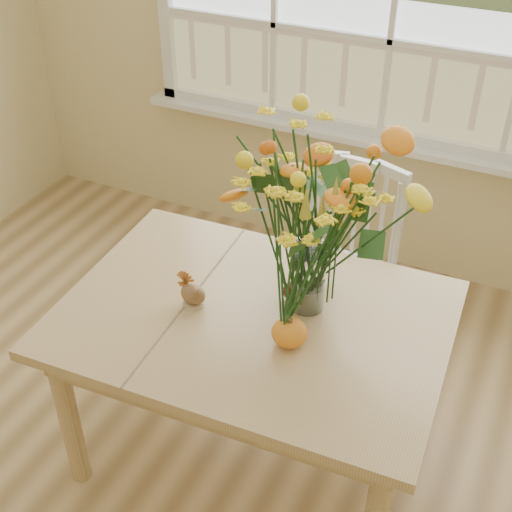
% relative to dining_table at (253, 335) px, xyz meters
% --- Properties ---
extents(dining_table, '(1.29, 0.96, 0.67)m').
position_rel_dining_table_xyz_m(dining_table, '(0.00, 0.00, 0.00)').
color(dining_table, tan).
rests_on(dining_table, floor).
extents(windsor_chair, '(0.43, 0.41, 0.88)m').
position_rel_dining_table_xyz_m(windsor_chair, '(0.09, 0.65, -0.08)').
color(windsor_chair, white).
rests_on(windsor_chair, floor).
extents(flower_vase, '(0.52, 0.52, 0.61)m').
position_rel_dining_table_xyz_m(flower_vase, '(0.14, 0.11, 0.46)').
color(flower_vase, white).
rests_on(flower_vase, dining_table).
extents(pumpkin, '(0.11, 0.11, 0.09)m').
position_rel_dining_table_xyz_m(pumpkin, '(0.16, -0.08, 0.13)').
color(pumpkin, orange).
rests_on(pumpkin, dining_table).
extents(turkey_figurine, '(0.09, 0.07, 0.11)m').
position_rel_dining_table_xyz_m(turkey_figurine, '(-0.20, -0.04, 0.14)').
color(turkey_figurine, '#CCB78C').
rests_on(turkey_figurine, dining_table).
extents(dark_gourd, '(0.12, 0.07, 0.07)m').
position_rel_dining_table_xyz_m(dark_gourd, '(0.09, 0.13, 0.12)').
color(dark_gourd, '#38160F').
rests_on(dark_gourd, dining_table).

